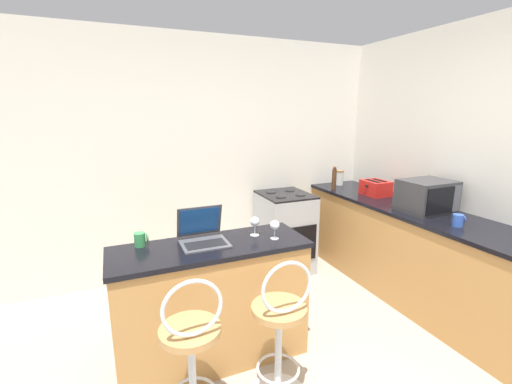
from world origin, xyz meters
TOP-DOWN VIEW (x-y plane):
  - wall_back at (0.00, 2.45)m, footprint 12.00×0.06m
  - breakfast_bar at (-0.34, 0.95)m, footprint 1.38×0.50m
  - counter_right at (1.72, 0.96)m, footprint 0.66×2.95m
  - bar_stool_near at (-0.61, 0.40)m, footprint 0.40×0.40m
  - bar_stool_far at (-0.07, 0.40)m, footprint 0.40×0.40m
  - laptop at (-0.37, 1.03)m, footprint 0.33×0.31m
  - microwave at (1.72, 0.97)m, footprint 0.45×0.36m
  - toaster at (1.74, 1.65)m, footprint 0.26×0.28m
  - stove_range at (0.85, 2.10)m, footprint 0.54×0.61m
  - mug_green at (-0.79, 1.12)m, footprint 0.09×0.08m
  - wine_glass_short at (0.02, 1.00)m, footprint 0.07×0.07m
  - storage_jar at (1.71, 2.26)m, footprint 0.10×0.10m
  - wine_glass_tall at (0.12, 0.88)m, footprint 0.07×0.07m
  - pepper_mill at (1.50, 2.09)m, footprint 0.05×0.05m
  - mug_blue at (1.62, 0.56)m, footprint 0.10×0.08m

SIDE VIEW (x-z plane):
  - stove_range at x=0.85m, z-range 0.00..0.91m
  - counter_right at x=1.72m, z-range 0.00..0.91m
  - breakfast_bar at x=-0.34m, z-range 0.00..0.91m
  - bar_stool_near at x=-0.61m, z-range -0.03..0.96m
  - bar_stool_far at x=-0.07m, z-range -0.03..0.96m
  - mug_green at x=-0.79m, z-range 0.91..1.00m
  - mug_blue at x=1.62m, z-range 0.91..1.00m
  - laptop at x=-0.37m, z-range 0.84..1.09m
  - toaster at x=1.74m, z-range 0.90..1.07m
  - storage_jar at x=1.71m, z-range 0.91..1.09m
  - wine_glass_tall at x=0.12m, z-range 0.93..1.07m
  - wine_glass_short at x=0.02m, z-range 0.94..1.08m
  - pepper_mill at x=1.50m, z-range 0.90..1.17m
  - microwave at x=1.72m, z-range 0.91..1.20m
  - wall_back at x=0.00m, z-range 0.00..2.60m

